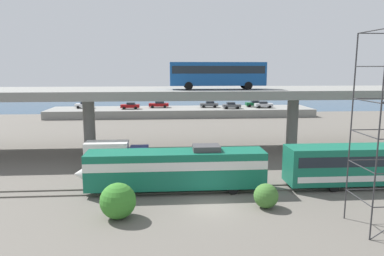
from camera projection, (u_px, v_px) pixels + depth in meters
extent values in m
plane|color=#605B54|center=(212.00, 207.00, 28.80)|extent=(260.00, 260.00, 0.00)
cube|color=#59544C|center=(207.00, 192.00, 32.01)|extent=(110.00, 0.12, 0.12)
cube|color=#59544C|center=(205.00, 187.00, 33.43)|extent=(110.00, 0.12, 0.12)
cube|color=#14664C|center=(176.00, 169.00, 32.19)|extent=(15.89, 3.00, 3.20)
cube|color=silver|center=(176.00, 162.00, 32.09)|extent=(15.89, 3.04, 0.77)
cone|color=silver|center=(86.00, 174.00, 31.67)|extent=(2.17, 2.85, 2.85)
cube|color=black|center=(104.00, 160.00, 31.58)|extent=(2.17, 2.70, 1.02)
cube|color=#3F3F42|center=(206.00, 148.00, 32.07)|extent=(2.40, 1.80, 0.50)
cylinder|color=black|center=(119.00, 192.00, 30.77)|extent=(0.96, 0.18, 0.96)
cylinder|color=black|center=(123.00, 182.00, 33.42)|extent=(0.96, 0.18, 0.96)
cylinder|color=black|center=(233.00, 189.00, 31.49)|extent=(0.96, 0.18, 0.96)
cylinder|color=black|center=(228.00, 180.00, 34.14)|extent=(0.96, 0.18, 0.96)
cylinder|color=black|center=(334.00, 187.00, 32.15)|extent=(0.92, 0.18, 0.92)
cylinder|color=black|center=(321.00, 178.00, 34.81)|extent=(0.92, 0.18, 0.92)
cube|color=gray|center=(193.00, 93.00, 47.16)|extent=(96.00, 11.82, 1.08)
cylinder|color=gray|center=(89.00, 125.00, 46.88)|extent=(1.50, 1.50, 7.20)
cylinder|color=gray|center=(292.00, 123.00, 48.84)|extent=(1.50, 1.50, 7.20)
cube|color=#14478C|center=(217.00, 74.00, 45.24)|extent=(12.00, 2.55, 2.90)
cube|color=black|center=(217.00, 70.00, 45.15)|extent=(11.52, 2.59, 0.93)
cube|color=black|center=(170.00, 71.00, 44.75)|extent=(0.08, 2.30, 1.74)
cylinder|color=black|center=(189.00, 86.00, 44.03)|extent=(1.00, 0.26, 1.00)
cylinder|color=black|center=(188.00, 85.00, 46.41)|extent=(1.00, 0.26, 1.00)
cylinder|color=black|center=(248.00, 86.00, 44.56)|extent=(1.00, 0.26, 1.00)
cylinder|color=black|center=(244.00, 85.00, 46.94)|extent=(1.00, 0.26, 1.00)
cube|color=navy|center=(139.00, 156.00, 39.50)|extent=(2.00, 2.30, 2.00)
cube|color=silver|center=(107.00, 154.00, 39.20)|extent=(4.60, 2.30, 2.60)
cylinder|color=black|center=(138.00, 162.00, 40.72)|extent=(0.88, 0.28, 0.88)
cylinder|color=black|center=(136.00, 167.00, 38.57)|extent=(0.88, 0.28, 0.88)
cylinder|color=black|center=(100.00, 163.00, 40.42)|extent=(0.88, 0.28, 0.88)
cylinder|color=black|center=(96.00, 168.00, 38.27)|extent=(0.88, 0.28, 0.88)
cylinder|color=#2D2D30|center=(351.00, 130.00, 25.47)|extent=(0.10, 0.10, 13.35)
cylinder|color=#2D2D30|center=(378.00, 139.00, 22.17)|extent=(0.10, 0.10, 13.35)
cylinder|color=#2D2D30|center=(368.00, 189.00, 26.34)|extent=(3.36, 0.07, 0.07)
cylinder|color=#2D2D30|center=(358.00, 198.00, 24.56)|extent=(0.07, 3.36, 0.07)
cylinder|color=#2D2D30|center=(371.00, 160.00, 25.96)|extent=(3.36, 0.07, 0.07)
cylinder|color=#2D2D30|center=(361.00, 167.00, 24.19)|extent=(0.07, 3.36, 0.07)
cylinder|color=#2D2D30|center=(373.00, 130.00, 25.59)|extent=(3.36, 0.07, 0.07)
cylinder|color=#2D2D30|center=(364.00, 134.00, 23.82)|extent=(0.07, 3.36, 0.07)
cylinder|color=#2D2D30|center=(376.00, 98.00, 25.22)|extent=(3.36, 0.07, 0.07)
cylinder|color=#2D2D30|center=(366.00, 101.00, 23.44)|extent=(0.07, 3.36, 0.07)
cylinder|color=#2D2D30|center=(379.00, 66.00, 24.84)|extent=(3.36, 0.07, 0.07)
cylinder|color=#2D2D30|center=(369.00, 66.00, 23.07)|extent=(0.07, 3.36, 0.07)
cylinder|color=#2D2D30|center=(382.00, 33.00, 24.47)|extent=(3.36, 0.07, 0.07)
cylinder|color=#2D2D30|center=(372.00, 31.00, 22.70)|extent=(0.07, 3.36, 0.07)
cube|color=gray|center=(181.00, 112.00, 82.73)|extent=(59.73, 10.40, 1.76)
cube|color=maroon|center=(159.00, 105.00, 83.23)|extent=(4.57, 1.83, 0.70)
cube|color=#1E232B|center=(160.00, 102.00, 83.14)|extent=(2.01, 1.61, 0.48)
cylinder|color=black|center=(152.00, 107.00, 82.33)|extent=(0.64, 0.20, 0.64)
cylinder|color=black|center=(153.00, 106.00, 84.04)|extent=(0.64, 0.20, 0.64)
cylinder|color=black|center=(165.00, 107.00, 82.53)|extent=(0.64, 0.20, 0.64)
cylinder|color=black|center=(165.00, 106.00, 84.24)|extent=(0.64, 0.20, 0.64)
cube|color=#0C4C26|center=(254.00, 104.00, 84.91)|extent=(4.04, 1.79, 0.70)
cube|color=#1E232B|center=(255.00, 101.00, 84.82)|extent=(1.78, 1.58, 0.48)
cylinder|color=black|center=(250.00, 106.00, 84.04)|extent=(0.64, 0.20, 0.64)
cylinder|color=black|center=(248.00, 105.00, 85.71)|extent=(0.64, 0.20, 0.64)
cylinder|color=black|center=(260.00, 106.00, 84.22)|extent=(0.64, 0.20, 0.64)
cylinder|color=black|center=(258.00, 105.00, 85.89)|extent=(0.64, 0.20, 0.64)
cube|color=#515459|center=(209.00, 105.00, 83.51)|extent=(4.20, 1.70, 0.70)
cube|color=#1E232B|center=(210.00, 102.00, 83.42)|extent=(1.85, 1.50, 0.48)
cylinder|color=black|center=(204.00, 107.00, 82.68)|extent=(0.64, 0.20, 0.64)
cylinder|color=black|center=(203.00, 106.00, 84.26)|extent=(0.64, 0.20, 0.64)
cylinder|color=black|center=(215.00, 106.00, 82.86)|extent=(0.64, 0.20, 0.64)
cylinder|color=black|center=(214.00, 106.00, 84.45)|extent=(0.64, 0.20, 0.64)
cube|color=maroon|center=(130.00, 106.00, 80.49)|extent=(4.14, 1.89, 0.70)
cube|color=#1E232B|center=(131.00, 103.00, 80.40)|extent=(1.82, 1.66, 0.48)
cylinder|color=black|center=(124.00, 108.00, 79.57)|extent=(0.64, 0.20, 0.64)
cylinder|color=black|center=(125.00, 107.00, 81.34)|extent=(0.64, 0.20, 0.64)
cylinder|color=black|center=(136.00, 108.00, 79.76)|extent=(0.64, 0.20, 0.64)
cylinder|color=black|center=(136.00, 107.00, 81.52)|extent=(0.64, 0.20, 0.64)
cube|color=silver|center=(84.00, 105.00, 82.06)|extent=(4.01, 1.86, 0.70)
cube|color=#1E232B|center=(85.00, 103.00, 81.98)|extent=(1.76, 1.64, 0.48)
cylinder|color=black|center=(78.00, 107.00, 81.16)|extent=(0.64, 0.20, 0.64)
cylinder|color=black|center=(80.00, 106.00, 82.90)|extent=(0.64, 0.20, 0.64)
cylinder|color=black|center=(89.00, 107.00, 81.34)|extent=(0.64, 0.20, 0.64)
cylinder|color=black|center=(91.00, 106.00, 83.08)|extent=(0.64, 0.20, 0.64)
cube|color=#B7B7BC|center=(264.00, 105.00, 82.76)|extent=(4.05, 1.75, 0.70)
cube|color=#1E232B|center=(263.00, 102.00, 82.64)|extent=(1.78, 1.54, 0.48)
cylinder|color=black|center=(268.00, 106.00, 83.72)|extent=(0.64, 0.20, 0.64)
cylinder|color=black|center=(270.00, 107.00, 82.09)|extent=(0.64, 0.20, 0.64)
cylinder|color=black|center=(257.00, 106.00, 83.54)|extent=(0.64, 0.20, 0.64)
cylinder|color=black|center=(259.00, 107.00, 81.91)|extent=(0.64, 0.20, 0.64)
cube|color=#515459|center=(232.00, 106.00, 81.04)|extent=(4.02, 1.86, 0.70)
cube|color=#1E232B|center=(231.00, 103.00, 80.92)|extent=(1.77, 1.64, 0.48)
cylinder|color=black|center=(236.00, 107.00, 82.05)|extent=(0.64, 0.20, 0.64)
cylinder|color=black|center=(238.00, 108.00, 80.32)|extent=(0.64, 0.20, 0.64)
cylinder|color=black|center=(225.00, 107.00, 81.87)|extent=(0.64, 0.20, 0.64)
cylinder|color=black|center=(227.00, 108.00, 80.14)|extent=(0.64, 0.20, 0.64)
cube|color=navy|center=(178.00, 105.00, 105.49)|extent=(140.00, 36.00, 0.01)
sphere|color=#357B29|center=(118.00, 201.00, 26.42)|extent=(2.68, 2.68, 2.68)
sphere|color=#3D6F2D|center=(266.00, 196.00, 28.48)|extent=(1.96, 1.96, 1.96)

